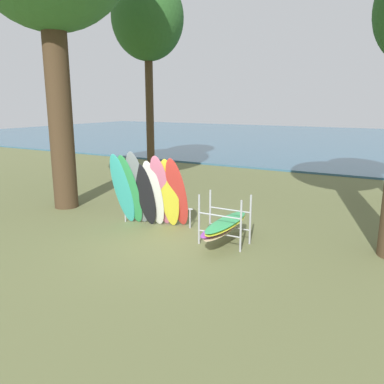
{
  "coord_description": "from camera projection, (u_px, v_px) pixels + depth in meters",
  "views": [
    {
      "loc": [
        5.22,
        -7.81,
        3.44
      ],
      "look_at": [
        0.23,
        1.03,
        1.1
      ],
      "focal_mm": 36.75,
      "sensor_mm": 36.0,
      "label": 1
    }
  ],
  "objects": [
    {
      "name": "tree_far_left_back",
      "position": [
        148.0,
        20.0,
        18.07
      ],
      "size": [
        3.34,
        3.34,
        9.13
      ],
      "color": "#42301E",
      "rests_on": "ground"
    },
    {
      "name": "lake_water",
      "position": [
        347.0,
        141.0,
        34.89
      ],
      "size": [
        80.0,
        36.0,
        0.1
      ],
      "primitive_type": "cube",
      "color": "#38607A",
      "rests_on": "ground"
    },
    {
      "name": "leaning_board_pile",
      "position": [
        149.0,
        192.0,
        10.74
      ],
      "size": [
        2.2,
        1.45,
        2.2
      ],
      "color": "#38B2AD",
      "rests_on": "ground"
    },
    {
      "name": "board_storage_rack",
      "position": [
        225.0,
        225.0,
        9.63
      ],
      "size": [
        1.15,
        2.12,
        1.25
      ],
      "color": "#9EA0A5",
      "rests_on": "ground"
    },
    {
      "name": "ground_plane",
      "position": [
        164.0,
        241.0,
        9.91
      ],
      "size": [
        80.0,
        80.0,
        0.0
      ],
      "primitive_type": "plane",
      "color": "#60663D"
    }
  ]
}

